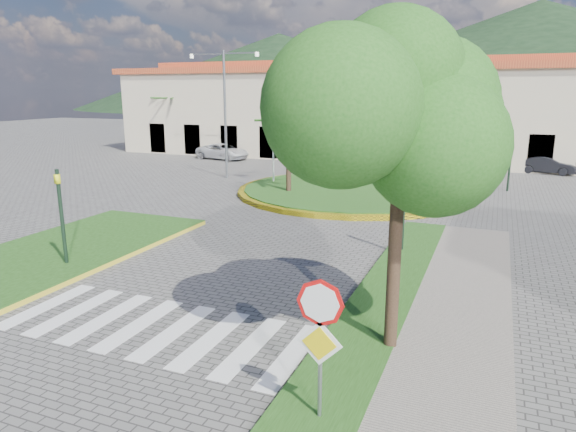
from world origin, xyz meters
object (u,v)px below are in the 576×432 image
at_px(stop_sign, 320,329).
at_px(deciduous_tree, 402,110).
at_px(white_van, 223,152).
at_px(car_dark_b, 547,165).
at_px(car_dark_a, 320,158).
at_px(roundabout_island, 352,190).

relative_size(stop_sign, deciduous_tree, 0.39).
height_order(stop_sign, deciduous_tree, deciduous_tree).
bearing_deg(deciduous_tree, white_van, 125.49).
relative_size(stop_sign, car_dark_b, 0.73).
bearing_deg(car_dark_a, stop_sign, -150.97).
distance_m(white_van, car_dark_a, 8.87).
relative_size(deciduous_tree, car_dark_a, 1.79).
relative_size(roundabout_island, white_van, 2.77).
relative_size(stop_sign, car_dark_a, 0.70).
relative_size(white_van, car_dark_b, 1.27).
bearing_deg(car_dark_a, deciduous_tree, -147.86).
relative_size(deciduous_tree, car_dark_b, 1.88).
height_order(car_dark_a, car_dark_b, car_dark_a).
relative_size(car_dark_a, car_dark_b, 1.05).
bearing_deg(roundabout_island, car_dark_a, 118.40).
bearing_deg(stop_sign, deciduous_tree, 78.82).
bearing_deg(white_van, car_dark_a, -84.87).
bearing_deg(roundabout_island, white_van, 143.65).
height_order(roundabout_island, stop_sign, roundabout_island).
xyz_separation_m(car_dark_a, car_dark_b, (15.65, 2.41, -0.05)).
bearing_deg(car_dark_b, white_van, 104.02).
distance_m(roundabout_island, deciduous_tree, 18.55).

